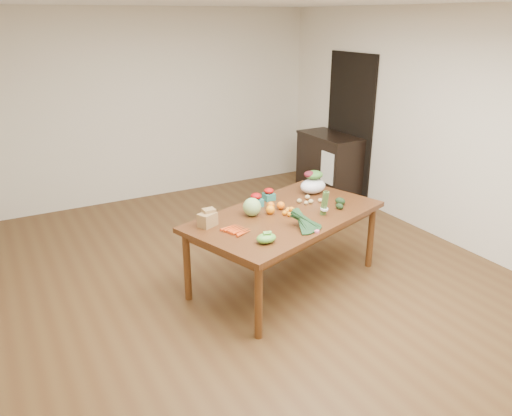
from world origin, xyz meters
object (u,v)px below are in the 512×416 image
dining_table (285,248)px  cabbage (252,207)px  salad_bag (313,183)px  paper_bag (207,218)px  asparagus_bundle (325,203)px  mandarin_cluster (292,210)px  cabinet (329,166)px  kale_bunch (308,221)px

dining_table → cabbage: 0.57m
cabbage → salad_bag: 0.94m
paper_bag → asparagus_bundle: bearing=-15.3°
mandarin_cluster → cabinet: bearing=45.4°
dining_table → salad_bag: salad_bag is taller
cabbage → salad_bag: size_ratio=0.61×
asparagus_bundle → dining_table: bearing=128.4°
cabbage → mandarin_cluster: cabbage is taller
cabinet → kale_bunch: (-2.02, -2.36, 0.36)m
cabinet → paper_bag: size_ratio=4.66×
mandarin_cluster → kale_bunch: kale_bunch is taller
paper_bag → salad_bag: (1.38, 0.29, 0.04)m
kale_bunch → salad_bag: 1.01m
salad_bag → cabbage: bearing=-164.0°
mandarin_cluster → asparagus_bundle: 0.33m
mandarin_cluster → asparagus_bundle: (0.26, -0.18, 0.09)m
dining_table → asparagus_bundle: size_ratio=7.78×
paper_bag → kale_bunch: size_ratio=0.55×
asparagus_bundle → salad_bag: bearing=46.5°
dining_table → salad_bag: bearing=14.8°
cabinet → salad_bag: size_ratio=3.47×
kale_bunch → asparagus_bundle: bearing=14.0°
kale_bunch → asparagus_bundle: size_ratio=1.60×
cabbage → salad_bag: (0.90, 0.26, 0.02)m
asparagus_bundle → salad_bag: (0.28, 0.59, -0.01)m
dining_table → mandarin_cluster: 0.42m
kale_bunch → salad_bag: size_ratio=1.36×
asparagus_bundle → salad_bag: asparagus_bundle is taller
paper_bag → mandarin_cluster: 0.85m
dining_table → mandarin_cluster: bearing=-46.6°
kale_bunch → cabinet: bearing=31.4°
cabbage → kale_bunch: size_ratio=0.44×
mandarin_cluster → kale_bunch: bearing=-100.9°
cabinet → mandarin_cluster: size_ratio=5.67×
cabinet → dining_table: bearing=-135.8°
cabbage → dining_table: bearing=-22.3°
salad_bag → dining_table: bearing=-147.1°
cabinet → asparagus_bundle: size_ratio=4.08×
dining_table → paper_bag: bearing=155.0°
paper_bag → mandarin_cluster: paper_bag is taller
kale_bunch → asparagus_bundle: (0.34, 0.21, 0.05)m
kale_bunch → cabbage: bearing=99.3°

